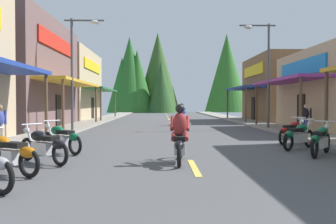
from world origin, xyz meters
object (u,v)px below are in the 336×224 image
(pedestrian_by_shop, at_px, (306,117))
(pedestrian_browsing, at_px, (0,123))
(motorcycle_parked_right_4, at_px, (299,135))
(rider_cruising_lead, at_px, (180,139))
(streetlamp_right, at_px, (263,61))
(motorcycle_parked_left_1, at_px, (7,153))
(rider_cruising_trailing, at_px, (182,116))
(motorcycle_parked_left_2, at_px, (43,145))
(motorcycle_parked_right_5, at_px, (292,131))
(streetlamp_left, at_px, (78,58))
(motorcycle_parked_left_3, at_px, (61,138))
(motorcycle_parked_right_3, at_px, (321,139))

(pedestrian_by_shop, distance_m, pedestrian_browsing, 14.57)
(motorcycle_parked_right_4, xyz_separation_m, rider_cruising_lead, (-4.24, -2.88, 0.17))
(rider_cruising_lead, distance_m, pedestrian_browsing, 7.22)
(streetlamp_right, distance_m, motorcycle_parked_left_1, 17.33)
(streetlamp_right, bearing_deg, rider_cruising_trailing, 139.30)
(motorcycle_parked_left_2, xyz_separation_m, pedestrian_browsing, (-2.65, 3.59, 0.39))
(motorcycle_parked_right_5, height_order, motorcycle_parked_left_2, same)
(motorcycle_parked_right_4, bearing_deg, pedestrian_browsing, 133.13)
(streetlamp_left, bearing_deg, pedestrian_browsing, -100.00)
(motorcycle_parked_left_3, relative_size, pedestrian_browsing, 1.08)
(streetlamp_left, xyz_separation_m, motorcycle_parked_right_4, (9.23, -7.82, -3.54))
(streetlamp_right, bearing_deg, motorcycle_parked_left_3, -131.67)
(streetlamp_right, distance_m, rider_cruising_lead, 14.11)
(pedestrian_browsing, bearing_deg, rider_cruising_trailing, 87.53)
(rider_cruising_trailing, xyz_separation_m, pedestrian_browsing, (-7.25, -12.84, 0.23))
(motorcycle_parked_right_5, bearing_deg, rider_cruising_trailing, 62.78)
(pedestrian_by_shop, height_order, pedestrian_browsing, pedestrian_browsing)
(motorcycle_parked_left_2, xyz_separation_m, pedestrian_by_shop, (10.67, 9.50, 0.39))
(streetlamp_right, xyz_separation_m, rider_cruising_lead, (-5.63, -12.47, -3.45))
(motorcycle_parked_right_4, height_order, motorcycle_parked_left_3, same)
(motorcycle_parked_right_5, xyz_separation_m, rider_cruising_trailing, (-3.63, 11.83, 0.17))
(motorcycle_parked_left_2, bearing_deg, motorcycle_parked_right_4, -120.20)
(motorcycle_parked_right_3, bearing_deg, rider_cruising_trailing, 48.75)
(streetlamp_right, distance_m, motorcycle_parked_right_5, 8.70)
(pedestrian_browsing, bearing_deg, motorcycle_parked_right_4, 23.00)
(motorcycle_parked_right_5, bearing_deg, motorcycle_parked_left_3, 153.01)
(streetlamp_right, height_order, motorcycle_parked_left_3, streetlamp_right)
(motorcycle_parked_right_5, relative_size, rider_cruising_trailing, 0.75)
(motorcycle_parked_right_4, xyz_separation_m, pedestrian_browsing, (-10.48, 0.73, 0.39))
(motorcycle_parked_right_5, relative_size, motorcycle_parked_left_3, 0.96)
(streetlamp_right, height_order, motorcycle_parked_right_5, streetlamp_right)
(rider_cruising_trailing, relative_size, pedestrian_by_shop, 1.39)
(streetlamp_left, distance_m, streetlamp_right, 10.77)
(motorcycle_parked_right_5, distance_m, pedestrian_by_shop, 5.49)
(motorcycle_parked_left_1, bearing_deg, motorcycle_parked_left_2, -70.27)
(pedestrian_browsing, bearing_deg, motorcycle_parked_left_3, -4.20)
(motorcycle_parked_left_1, bearing_deg, pedestrian_browsing, -34.19)
(streetlamp_left, xyz_separation_m, motorcycle_parked_right_3, (9.34, -9.34, -3.54))
(streetlamp_right, xyz_separation_m, motorcycle_parked_left_3, (-9.28, -10.43, -3.62))
(streetlamp_right, relative_size, rider_cruising_trailing, 2.95)
(rider_cruising_trailing, bearing_deg, motorcycle_parked_right_5, -158.27)
(motorcycle_parked_left_1, xyz_separation_m, pedestrian_by_shop, (10.99, 11.05, 0.39))
(motorcycle_parked_left_1, xyz_separation_m, motorcycle_parked_left_3, (0.26, 3.58, 0.00))
(motorcycle_parked_right_4, height_order, motorcycle_parked_left_1, same)
(motorcycle_parked_left_1, bearing_deg, streetlamp_left, -53.51)
(motorcycle_parked_left_3, height_order, rider_cruising_lead, rider_cruising_lead)
(motorcycle_parked_left_1, relative_size, rider_cruising_trailing, 0.88)
(motorcycle_parked_left_1, bearing_deg, streetlamp_right, -92.82)
(motorcycle_parked_right_3, xyz_separation_m, motorcycle_parked_right_4, (-0.11, 1.52, 0.00))
(streetlamp_left, distance_m, motorcycle_parked_right_4, 12.61)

